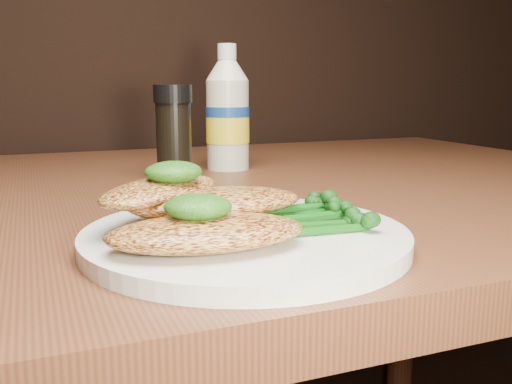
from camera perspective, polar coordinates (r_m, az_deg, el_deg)
name	(u,v)px	position (r m, az deg, el deg)	size (l,w,h in m)	color
plate	(245,237)	(0.44, -1.06, -4.57)	(0.25, 0.25, 0.01)	white
chicken_front	(207,232)	(0.39, -4.95, -4.06)	(0.14, 0.07, 0.02)	gold
chicken_mid	(216,202)	(0.44, -3.99, -1.05)	(0.14, 0.07, 0.02)	gold
chicken_back	(161,191)	(0.46, -9.49, 0.09)	(0.13, 0.06, 0.02)	gold
pesto_front	(198,207)	(0.39, -5.84, -1.51)	(0.05, 0.04, 0.02)	black
pesto_back	(173,172)	(0.45, -8.28, 1.98)	(0.05, 0.04, 0.02)	black
broccolini_bundle	(291,213)	(0.45, 3.52, -2.11)	(0.12, 0.09, 0.02)	#114F11
mayo_bottle	(227,108)	(0.82, -2.88, 8.45)	(0.06, 0.06, 0.18)	beige
pepper_grinder	(174,132)	(0.75, -8.24, 5.97)	(0.05, 0.05, 0.12)	black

